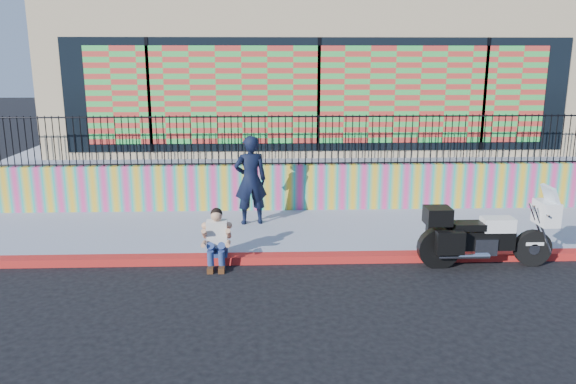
{
  "coord_description": "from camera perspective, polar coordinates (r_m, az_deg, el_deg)",
  "views": [
    {
      "loc": [
        -1.29,
        -10.01,
        3.78
      ],
      "look_at": [
        -0.87,
        1.2,
        1.07
      ],
      "focal_mm": 35.0,
      "sensor_mm": 36.0,
      "label": 1
    }
  ],
  "objects": [
    {
      "name": "seated_man",
      "position": [
        10.41,
        -7.26,
        -5.22
      ],
      "size": [
        0.54,
        0.71,
        1.06
      ],
      "color": "navy",
      "rests_on": "ground"
    },
    {
      "name": "red_curb",
      "position": [
        10.75,
        4.93,
        -6.65
      ],
      "size": [
        16.0,
        0.3,
        0.15
      ],
      "primitive_type": "cube",
      "color": "#A70B26",
      "rests_on": "ground"
    },
    {
      "name": "storefront_building",
      "position": [
        18.19,
        1.98,
        11.88
      ],
      "size": [
        14.0,
        8.06,
        4.0
      ],
      "color": "tan",
      "rests_on": "elevated_platform"
    },
    {
      "name": "police_motorcycle",
      "position": [
        10.9,
        19.32,
        -3.99
      ],
      "size": [
        2.44,
        0.81,
        1.52
      ],
      "color": "black",
      "rests_on": "ground"
    },
    {
      "name": "ground",
      "position": [
        10.78,
        4.92,
        -7.03
      ],
      "size": [
        90.0,
        90.0,
        0.0
      ],
      "primitive_type": "plane",
      "color": "black",
      "rests_on": "ground"
    },
    {
      "name": "elevated_platform",
      "position": [
        18.67,
        1.87,
        3.83
      ],
      "size": [
        16.0,
        10.0,
        1.25
      ],
      "primitive_type": "cube",
      "color": "#8F96AB",
      "rests_on": "ground"
    },
    {
      "name": "metal_fence",
      "position": [
        13.46,
        3.41,
        5.29
      ],
      "size": [
        15.8,
        0.04,
        1.2
      ],
      "primitive_type": null,
      "color": "black",
      "rests_on": "mural_wall"
    },
    {
      "name": "sidewalk",
      "position": [
        12.3,
        4.0,
        -4.0
      ],
      "size": [
        16.0,
        3.0,
        0.15
      ],
      "primitive_type": "cube",
      "color": "#8F96AB",
      "rests_on": "ground"
    },
    {
      "name": "mural_wall",
      "position": [
        13.67,
        3.34,
        0.52
      ],
      "size": [
        16.0,
        0.2,
        1.1
      ],
      "primitive_type": "cube",
      "color": "#D6387F",
      "rests_on": "sidewalk"
    },
    {
      "name": "police_officer",
      "position": [
        12.38,
        -3.82,
        1.21
      ],
      "size": [
        0.8,
        0.61,
        1.98
      ],
      "primitive_type": "imported",
      "rotation": [
        0.0,
        0.0,
        3.34
      ],
      "color": "black",
      "rests_on": "sidewalk"
    }
  ]
}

